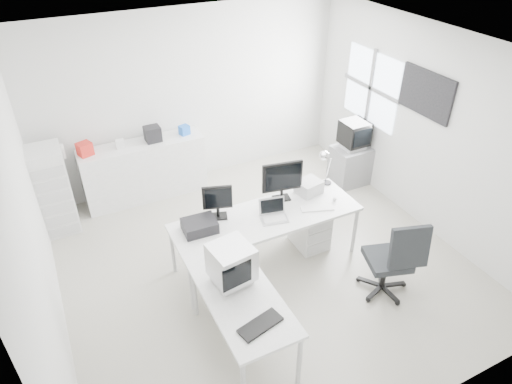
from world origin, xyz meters
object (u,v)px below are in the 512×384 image
crt_monitor (231,264)px  laser_printer (309,187)px  drawer_pedestal (310,227)px  lcd_monitor_large (282,181)px  lcd_monitor_small (217,202)px  office_chair (388,256)px  filing_cabinet (54,190)px  tv_cabinet (350,165)px  sideboard (145,170)px  main_desk (266,239)px  inkjet_printer (200,226)px  crt_tv (354,135)px  laptop (274,213)px  side_desk (243,323)px

crt_monitor → laser_printer: bearing=25.9°
drawer_pedestal → crt_monitor: bearing=-149.9°
laser_printer → lcd_monitor_large: bearing=165.1°
lcd_monitor_small → office_chair: 2.13m
crt_monitor → filing_cabinet: bearing=109.7°
tv_cabinet → sideboard: 3.35m
main_desk → tv_cabinet: main_desk is taller
lcd_monitor_small → lcd_monitor_large: 0.90m
inkjet_printer → filing_cabinet: (-1.48, 1.89, -0.17)m
filing_cabinet → inkjet_printer: bearing=-51.9°
crt_tv → sideboard: (-3.16, 1.11, -0.40)m
laser_printer → crt_tv: crt_tv is taller
main_desk → sideboard: bearing=113.6°
lcd_monitor_small → laptop: (0.60, -0.35, -0.13)m
inkjet_printer → laser_printer: laser_printer is taller
laptop → crt_monitor: (-0.90, -0.75, 0.15)m
crt_monitor → crt_tv: size_ratio=1.00×
laser_printer → sideboard: 2.69m
crt_monitor → filing_cabinet: (-1.48, 2.84, -0.35)m
drawer_pedestal → filing_cabinet: bearing=147.4°
drawer_pedestal → sideboard: sideboard is taller
office_chair → tv_cabinet: office_chair is taller
drawer_pedestal → inkjet_printer: (-1.55, 0.05, 0.52)m
side_desk → tv_cabinet: bearing=36.5°
laptop → laser_printer: laptop is taller
laptop → tv_cabinet: size_ratio=0.48×
filing_cabinet → crt_tv: bearing=-10.6°
drawer_pedestal → sideboard: size_ratio=0.32×
office_chair → sideboard: office_chair is taller
lcd_monitor_large → laser_printer: bearing=6.0°
laptop → sideboard: (-1.03, 2.35, -0.38)m
inkjet_printer → crt_tv: bearing=22.0°
lcd_monitor_small → laptop: size_ratio=1.46×
laser_printer → inkjet_printer: bearing=173.7°
laser_printer → filing_cabinet: (-3.08, 1.77, -0.19)m
drawer_pedestal → laser_printer: 0.57m
side_desk → lcd_monitor_large: 1.92m
lcd_monitor_large → lcd_monitor_small: bearing=-169.7°
drawer_pedestal → inkjet_printer: size_ratio=1.51×
crt_monitor → crt_tv: crt_monitor is taller
crt_monitor → filing_cabinet: filing_cabinet is taller
office_chair → main_desk: bearing=151.0°
inkjet_printer → laptop: 0.92m
laptop → tv_cabinet: 2.52m
crt_monitor → tv_cabinet: (3.02, 1.99, -0.67)m
crt_monitor → sideboard: bearing=84.6°
lcd_monitor_large → crt_tv: (1.82, 0.89, -0.15)m
main_desk → filing_cabinet: (-2.33, 1.99, 0.27)m
side_desk → sideboard: 3.35m
main_desk → inkjet_printer: inkjet_printer is taller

